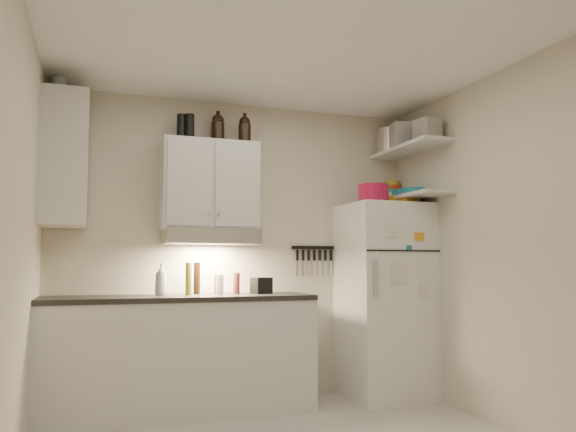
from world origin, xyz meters
name	(u,v)px	position (x,y,z in m)	size (l,w,h in m)	color
ceiling	(297,41)	(0.00, 0.00, 2.61)	(3.20, 3.00, 0.02)	white
back_wall	(239,249)	(0.00, 1.51, 1.30)	(3.20, 0.02, 2.60)	beige
left_wall	(15,239)	(-1.61, 0.00, 1.30)	(0.02, 3.00, 2.60)	beige
right_wall	(507,246)	(1.61, 0.00, 1.30)	(0.02, 3.00, 2.60)	beige
base_cabinet	(179,357)	(-0.55, 1.20, 0.44)	(2.10, 0.60, 0.88)	silver
countertop	(180,298)	(-0.55, 1.20, 0.90)	(2.10, 0.62, 0.04)	black
upper_cabinet	(210,186)	(-0.30, 1.33, 1.83)	(0.80, 0.33, 0.75)	silver
side_cabinet	(65,160)	(-1.44, 1.20, 1.95)	(0.33, 0.55, 1.00)	silver
range_hood	(210,237)	(-0.30, 1.27, 1.39)	(0.76, 0.46, 0.12)	silver
fridge	(385,300)	(1.25, 1.16, 0.85)	(0.70, 0.68, 1.70)	white
shelf_hi	(409,149)	(1.45, 1.02, 2.20)	(0.30, 0.95, 0.03)	silver
shelf_lo	(410,198)	(1.45, 1.02, 1.76)	(0.30, 0.95, 0.03)	silver
knife_strip	(313,248)	(0.70, 1.49, 1.32)	(0.42, 0.02, 0.03)	black
dutch_oven	(373,193)	(1.06, 0.99, 1.78)	(0.26, 0.26, 0.15)	#A4133A
book_stack	(403,200)	(1.39, 1.06, 1.74)	(0.19, 0.23, 0.08)	orange
spice_jar	(388,199)	(1.29, 1.15, 1.76)	(0.07, 0.07, 0.11)	silver
stock_pot	(393,142)	(1.46, 1.33, 2.33)	(0.32, 0.32, 0.23)	silver
tin_a	(403,135)	(1.38, 1.01, 2.32)	(0.21, 0.19, 0.21)	#AAAAAD
tin_b	(427,130)	(1.44, 0.72, 2.30)	(0.18, 0.18, 0.18)	#AAAAAD
bowl_teal	(393,196)	(1.48, 1.38, 1.82)	(0.23, 0.23, 0.09)	teal
bowl_orange	(392,189)	(1.52, 1.46, 1.90)	(0.19, 0.19, 0.06)	red
bowl_yellow	(392,184)	(1.52, 1.46, 1.95)	(0.15, 0.15, 0.05)	gold
plates	(412,192)	(1.47, 1.01, 1.81)	(0.25, 0.25, 0.06)	teal
growler_a	(218,129)	(-0.22, 1.40, 2.34)	(0.11, 0.11, 0.27)	black
growler_b	(245,130)	(0.00, 1.33, 2.33)	(0.11, 0.11, 0.25)	black
thermos_a	(190,127)	(-0.48, 1.33, 2.31)	(0.08, 0.08, 0.22)	black
thermos_b	(181,127)	(-0.54, 1.35, 2.31)	(0.08, 0.08, 0.22)	black
side_jar	(58,87)	(-1.50, 1.23, 2.52)	(0.11, 0.11, 0.14)	silver
soap_bottle	(161,277)	(-0.70, 1.25, 1.06)	(0.11, 0.11, 0.28)	silver
pepper_mill	(236,283)	(-0.08, 1.25, 1.01)	(0.05, 0.05, 0.17)	maroon
oil_bottle	(189,279)	(-0.48, 1.22, 1.05)	(0.05, 0.05, 0.26)	olive
vinegar_bottle	(197,278)	(-0.40, 1.34, 1.05)	(0.05, 0.05, 0.26)	black
clear_bottle	(219,285)	(-0.24, 1.20, 1.00)	(0.05, 0.05, 0.16)	silver
red_jar	(219,285)	(-0.21, 1.32, 1.00)	(0.08, 0.08, 0.15)	#A4133A
caddy	(261,286)	(0.13, 1.24, 0.99)	(0.16, 0.11, 0.14)	black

